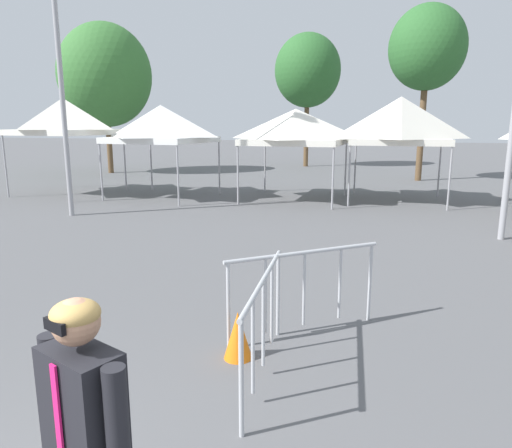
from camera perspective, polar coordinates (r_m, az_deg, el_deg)
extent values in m
cylinder|color=#9E9EA3|center=(18.96, -27.94, 6.41)|extent=(0.06, 0.06, 2.37)
cylinder|color=#9E9EA3|center=(16.85, -21.51, 6.44)|extent=(0.06, 0.06, 2.37)
cylinder|color=#9E9EA3|center=(20.94, -21.88, 7.35)|extent=(0.06, 0.06, 2.37)
cylinder|color=#9E9EA3|center=(19.06, -15.51, 7.39)|extent=(0.06, 0.06, 2.37)
pyramid|color=white|center=(18.85, -22.13, 12.20)|extent=(3.26, 3.26, 1.10)
cube|color=white|center=(18.85, -21.97, 10.22)|extent=(3.23, 3.23, 0.20)
cylinder|color=#9E9EA3|center=(16.83, -18.16, 6.24)|extent=(0.06, 0.06, 2.12)
cylinder|color=#9E9EA3|center=(15.12, -9.38, 6.09)|extent=(0.06, 0.06, 2.12)
cylinder|color=#9E9EA3|center=(19.20, -12.51, 7.20)|extent=(0.06, 0.06, 2.12)
cylinder|color=#9E9EA3|center=(17.72, -4.45, 7.06)|extent=(0.06, 0.06, 2.12)
pyramid|color=white|center=(17.08, -11.35, 12.06)|extent=(3.31, 3.31, 1.08)
cube|color=white|center=(17.09, -11.26, 9.91)|extent=(3.28, 3.28, 0.20)
cylinder|color=#9E9EA3|center=(15.30, -2.20, 6.24)|extent=(0.06, 0.06, 2.08)
cylinder|color=#9E9EA3|center=(14.56, 9.25, 5.79)|extent=(0.06, 0.06, 2.08)
cylinder|color=#9E9EA3|center=(18.19, 1.08, 7.16)|extent=(0.06, 0.06, 2.08)
cylinder|color=#9E9EA3|center=(17.57, 10.74, 6.79)|extent=(0.06, 0.06, 2.08)
pyramid|color=white|center=(16.26, 4.81, 11.94)|extent=(3.22, 3.22, 0.97)
cube|color=white|center=(16.27, 4.77, 9.87)|extent=(3.19, 3.19, 0.20)
cylinder|color=#9E9EA3|center=(15.25, 11.16, 6.05)|extent=(0.06, 0.06, 2.11)
cylinder|color=#9E9EA3|center=(15.33, 22.31, 5.41)|extent=(0.06, 0.06, 2.11)
cylinder|color=#9E9EA3|center=(18.19, 11.85, 6.95)|extent=(0.06, 0.06, 2.11)
cylinder|color=#9E9EA3|center=(18.26, 21.22, 6.42)|extent=(0.06, 0.06, 2.11)
pyramid|color=white|center=(16.62, 17.00, 12.17)|extent=(3.25, 3.25, 1.33)
cube|color=white|center=(16.63, 16.84, 9.54)|extent=(3.22, 3.22, 0.20)
cylinder|color=#9E9EA3|center=(17.51, 28.24, 5.62)|extent=(0.06, 0.06, 2.12)
cube|color=black|center=(2.63, -20.10, -19.92)|extent=(0.48, 0.37, 0.60)
cylinder|color=black|center=(2.83, -23.24, -17.35)|extent=(0.11, 0.11, 0.56)
cylinder|color=black|center=(2.43, -16.40, -22.05)|extent=(0.11, 0.11, 0.56)
sphere|color=tan|center=(2.43, -20.86, -10.94)|extent=(0.23, 0.23, 0.23)
ellipsoid|color=tan|center=(2.42, -20.93, -10.06)|extent=(0.23, 0.23, 0.14)
cube|color=black|center=(2.38, -23.08, -11.26)|extent=(0.15, 0.07, 0.06)
cube|color=#E51966|center=(2.55, -22.82, -19.93)|extent=(0.05, 0.03, 0.46)
cylinder|color=#9E9EA3|center=(14.46, -22.72, 19.15)|extent=(0.14, 0.14, 9.19)
cylinder|color=brown|center=(29.32, 6.07, 10.90)|extent=(0.28, 0.28, 4.08)
ellipsoid|color=#2D662D|center=(29.47, 6.23, 17.90)|extent=(3.88, 3.88, 4.27)
cylinder|color=brown|center=(23.03, 19.28, 10.53)|extent=(0.28, 0.28, 4.49)
ellipsoid|color=#2D662D|center=(23.26, 19.92, 19.34)|extent=(3.31, 3.31, 3.65)
cylinder|color=brown|center=(26.42, -17.24, 9.26)|extent=(0.28, 0.28, 3.10)
ellipsoid|color=#387233|center=(26.51, -17.71, 16.68)|extent=(4.71, 4.71, 5.18)
cylinder|color=#B7BABF|center=(5.76, 5.90, -3.44)|extent=(1.59, 1.44, 0.05)
cylinder|color=#B7BABF|center=(6.46, 13.54, -6.88)|extent=(0.04, 0.04, 1.05)
cylinder|color=#B7BABF|center=(5.52, -3.35, -9.85)|extent=(0.04, 0.04, 1.05)
cylinder|color=#B7BABF|center=(6.17, 10.06, -7.10)|extent=(0.04, 0.04, 0.92)
cylinder|color=#B7BABF|center=(5.91, 5.80, -7.86)|extent=(0.04, 0.04, 0.92)
cylinder|color=#B7BABF|center=(5.68, 1.15, -8.64)|extent=(0.04, 0.04, 0.92)
cylinder|color=#B7BABF|center=(4.76, 0.90, -6.73)|extent=(0.29, 2.09, 0.05)
cylinder|color=#B7BABF|center=(4.09, -1.79, -18.19)|extent=(0.04, 0.04, 1.05)
cylinder|color=#B7BABF|center=(5.86, 2.66, -8.51)|extent=(0.04, 0.04, 1.05)
cylinder|color=#B7BABF|center=(4.47, -0.38, -14.62)|extent=(0.04, 0.04, 0.92)
cylinder|color=#B7BABF|center=(4.93, 0.88, -11.94)|extent=(0.04, 0.04, 0.92)
cylinder|color=#B7BABF|center=(5.41, 1.90, -9.72)|extent=(0.04, 0.04, 0.92)
cone|color=orange|center=(5.41, -2.19, -13.22)|extent=(0.32, 0.32, 0.55)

